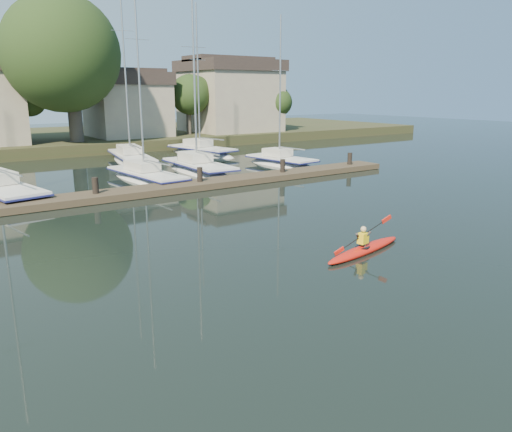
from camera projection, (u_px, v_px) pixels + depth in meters
ground at (328, 266)px, 15.95m from camera, size 160.00×160.00×0.00m
kayak at (364, 248)px, 17.25m from camera, size 4.23×1.32×1.34m
dock at (151, 190)px, 27.04m from camera, size 34.00×2.00×1.80m
sailboat_1 at (1, 201)px, 26.34m from camera, size 4.04×9.65×15.33m
sailboat_2 at (147, 184)px, 31.03m from camera, size 2.79×8.84×14.39m
sailboat_3 at (199, 175)px, 34.30m from camera, size 2.61×8.92×14.27m
sailboat_4 at (281, 168)px, 37.63m from camera, size 2.96×7.25×11.97m
sailboat_6 at (132, 165)px, 39.05m from camera, size 3.92×10.75×16.74m
sailboat_7 at (202, 157)px, 44.01m from camera, size 3.80×8.89×13.90m
shore at (56, 114)px, 48.12m from camera, size 90.00×25.25×12.75m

